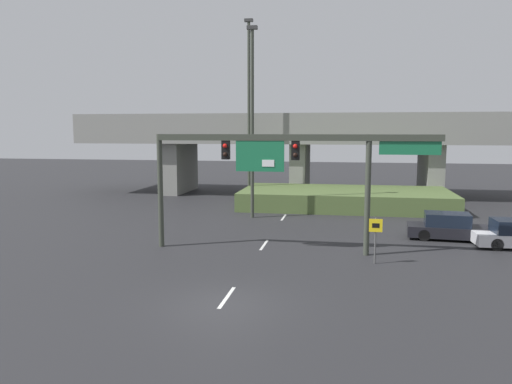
% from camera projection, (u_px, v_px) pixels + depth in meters
% --- Properties ---
extents(ground_plane, '(160.00, 160.00, 0.00)m').
position_uv_depth(ground_plane, '(222.00, 304.00, 17.68)').
color(ground_plane, '#262628').
extents(lane_markings, '(0.14, 28.14, 0.01)m').
position_uv_depth(lane_markings, '(275.00, 229.00, 30.94)').
color(lane_markings, silver).
rests_on(lane_markings, ground).
extents(signal_gantry, '(14.18, 0.44, 5.92)m').
position_uv_depth(signal_gantry, '(282.00, 158.00, 24.71)').
color(signal_gantry, '#383D33').
rests_on(signal_gantry, ground).
extents(speed_limit_sign, '(0.60, 0.11, 2.15)m').
position_uv_depth(speed_limit_sign, '(375.00, 234.00, 22.80)').
color(speed_limit_sign, '#4C4C4C').
rests_on(speed_limit_sign, ground).
extents(highway_light_pole_near, '(0.70, 0.36, 15.22)m').
position_uv_depth(highway_light_pole_near, '(249.00, 108.00, 41.90)').
color(highway_light_pole_near, '#383D33').
rests_on(highway_light_pole_near, ground).
extents(highway_light_pole_far, '(0.70, 0.36, 13.09)m').
position_uv_depth(highway_light_pole_far, '(252.00, 118.00, 34.26)').
color(highway_light_pole_far, '#383D33').
rests_on(highway_light_pole_far, ground).
extents(overpass_bridge, '(41.79, 8.37, 7.59)m').
position_uv_depth(overpass_bridge, '(301.00, 140.00, 47.01)').
color(overpass_bridge, gray).
rests_on(overpass_bridge, ground).
extents(grass_embankment, '(16.29, 8.01, 1.39)m').
position_uv_depth(grass_embankment, '(345.00, 199.00, 39.74)').
color(grass_embankment, '#4C6033').
rests_on(grass_embankment, ground).
extents(parked_sedan_near_right, '(4.79, 2.30, 1.49)m').
position_uv_depth(parked_sedan_near_right, '(449.00, 227.00, 28.09)').
color(parked_sedan_near_right, black).
rests_on(parked_sedan_near_right, ground).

